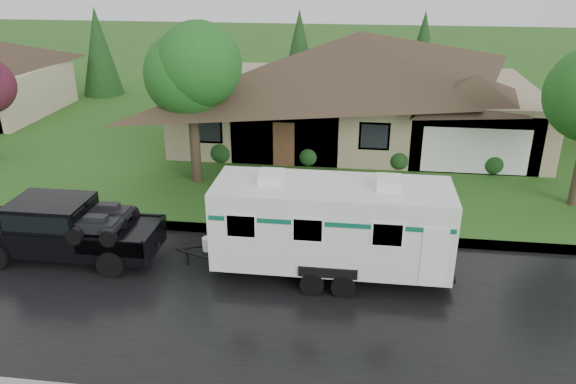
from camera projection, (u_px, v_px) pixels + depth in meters
The scene contains 9 objects.
ground at pixel (284, 267), 18.17m from camera, with size 140.00×140.00×0.00m, color #2C581B.
road at pixel (274, 301), 16.34m from camera, with size 140.00×8.00×0.01m, color black.
curb at pixel (292, 233), 20.19m from camera, with size 140.00×0.50×0.15m, color gray.
lawn at pixel (320, 131), 31.84m from camera, with size 140.00×26.00×0.15m, color #2C581B.
house_main at pixel (364, 74), 29.13m from camera, with size 19.44×10.80×6.90m.
tree_left_green at pixel (190, 73), 22.88m from camera, with size 4.10×4.10×6.78m.
shrub_row at pixel (353, 156), 26.17m from camera, with size 13.60×1.00×1.00m.
pickup_truck at pixel (62, 227), 18.37m from camera, with size 6.09×2.31×2.03m.
travel_trailer at pixel (331, 223), 17.03m from camera, with size 7.51×2.64×3.37m.
Camera 1 is at (2.21, -15.64, 9.30)m, focal length 35.00 mm.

